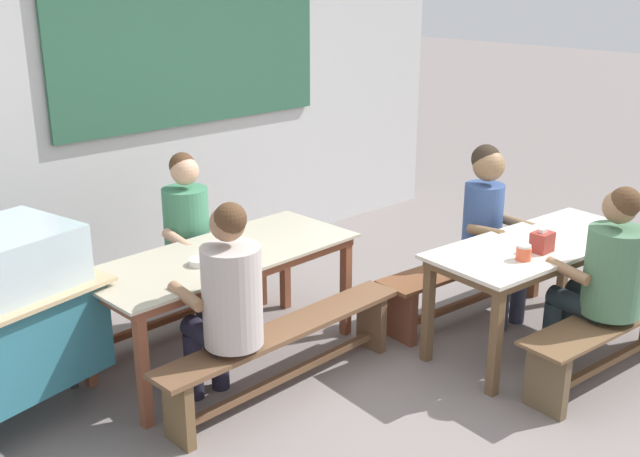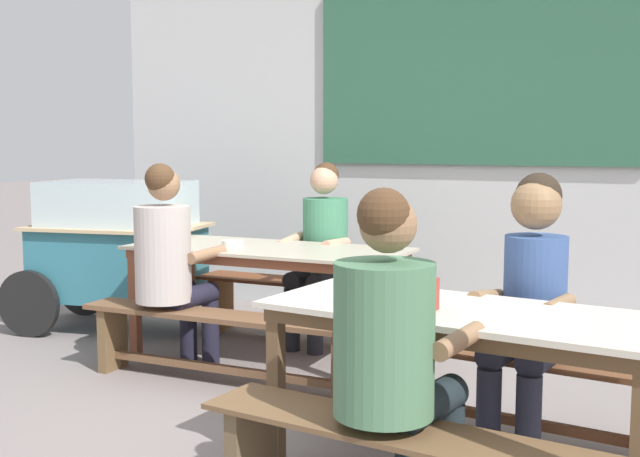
# 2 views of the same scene
# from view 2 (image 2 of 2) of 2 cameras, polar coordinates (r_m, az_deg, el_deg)

# --- Properties ---
(ground_plane) EXTENTS (40.00, 40.00, 0.00)m
(ground_plane) POSITION_cam_2_polar(r_m,az_deg,el_deg) (3.95, -3.14, -14.66)
(ground_plane) COLOR gray
(backdrop_wall) EXTENTS (6.14, 0.23, 3.01)m
(backdrop_wall) POSITION_cam_2_polar(r_m,az_deg,el_deg) (6.23, 9.57, 7.76)
(backdrop_wall) COLOR silver
(backdrop_wall) RESTS_ON ground_plane
(dining_table_far) EXTENTS (1.82, 0.80, 0.74)m
(dining_table_far) POSITION_cam_2_polar(r_m,az_deg,el_deg) (5.07, -3.81, -2.16)
(dining_table_far) COLOR #BDB29A
(dining_table_far) RESTS_ON ground_plane
(dining_table_near) EXTENTS (1.68, 0.81, 0.74)m
(dining_table_near) POSITION_cam_2_polar(r_m,az_deg,el_deg) (3.28, 10.31, -7.06)
(dining_table_near) COLOR silver
(dining_table_near) RESTS_ON ground_plane
(bench_far_back) EXTENTS (1.69, 0.37, 0.43)m
(bench_far_back) POSITION_cam_2_polar(r_m,az_deg,el_deg) (5.65, -0.94, -5.24)
(bench_far_back) COLOR brown
(bench_far_back) RESTS_ON ground_plane
(bench_far_front) EXTENTS (1.81, 0.32, 0.43)m
(bench_far_front) POSITION_cam_2_polar(r_m,az_deg,el_deg) (4.64, -7.24, -7.70)
(bench_far_front) COLOR brown
(bench_far_front) RESTS_ON ground_plane
(bench_near_back) EXTENTS (1.60, 0.44, 0.43)m
(bench_near_back) POSITION_cam_2_polar(r_m,az_deg,el_deg) (3.91, 13.37, -10.60)
(bench_near_back) COLOR brown
(bench_near_back) RESTS_ON ground_plane
(food_cart) EXTENTS (1.67, 1.05, 1.12)m
(food_cart) POSITION_cam_2_polar(r_m,az_deg,el_deg) (6.09, -14.49, -1.10)
(food_cart) COLOR teal
(food_cart) RESTS_ON ground_plane
(person_near_front) EXTENTS (0.51, 0.58, 1.26)m
(person_near_front) POSITION_cam_2_polar(r_m,az_deg,el_deg) (2.82, 5.28, -8.23)
(person_near_front) COLOR #1C272C
(person_near_front) RESTS_ON ground_plane
(person_right_near_table) EXTENTS (0.43, 0.52, 1.27)m
(person_right_near_table) POSITION_cam_2_polar(r_m,az_deg,el_deg) (3.71, 14.96, -4.49)
(person_right_near_table) COLOR #313448
(person_right_near_table) RESTS_ON ground_plane
(person_center_facing) EXTENTS (0.44, 0.53, 1.27)m
(person_center_facing) POSITION_cam_2_polar(r_m,az_deg,el_deg) (5.47, 0.09, -1.10)
(person_center_facing) COLOR black
(person_center_facing) RESTS_ON ground_plane
(person_left_back_turned) EXTENTS (0.46, 0.55, 1.29)m
(person_left_back_turned) POSITION_cam_2_polar(r_m,az_deg,el_deg) (4.82, -10.82, -2.11)
(person_left_back_turned) COLOR #1F1E2F
(person_left_back_turned) RESTS_ON ground_plane
(tissue_box) EXTENTS (0.13, 0.11, 0.15)m
(tissue_box) POSITION_cam_2_polar(r_m,az_deg,el_deg) (3.19, 7.18, -4.70)
(tissue_box) COLOR #9D362D
(tissue_box) RESTS_ON dining_table_near
(condiment_jar) EXTENTS (0.09, 0.09, 0.10)m
(condiment_jar) POSITION_cam_2_polar(r_m,az_deg,el_deg) (3.27, 3.64, -4.73)
(condiment_jar) COLOR #E25635
(condiment_jar) RESTS_ON dining_table_near
(soup_bowl) EXTENTS (0.14, 0.14, 0.04)m
(soup_bowl) POSITION_cam_2_polar(r_m,az_deg,el_deg) (5.10, -6.33, -1.07)
(soup_bowl) COLOR silver
(soup_bowl) RESTS_ON dining_table_far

